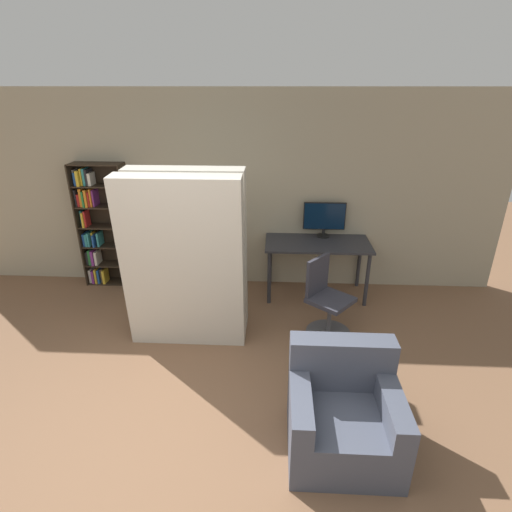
{
  "coord_description": "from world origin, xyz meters",
  "views": [
    {
      "loc": [
        0.91,
        -2.07,
        2.72
      ],
      "look_at": [
        0.7,
        1.8,
        1.05
      ],
      "focal_mm": 28.0,
      "sensor_mm": 36.0,
      "label": 1
    }
  ],
  "objects_px": {
    "office_chair": "(326,304)",
    "armchair": "(342,413)",
    "mattress_far": "(190,252)",
    "monitor": "(324,218)",
    "mattress_near": "(184,265)",
    "bookshelf": "(100,226)"
  },
  "relations": [
    {
      "from": "office_chair",
      "to": "mattress_far",
      "type": "height_order",
      "value": "mattress_far"
    },
    {
      "from": "office_chair",
      "to": "mattress_near",
      "type": "xyz_separation_m",
      "value": [
        -1.57,
        -0.28,
        0.59
      ]
    },
    {
      "from": "office_chair",
      "to": "mattress_far",
      "type": "distance_m",
      "value": 1.68
    },
    {
      "from": "office_chair",
      "to": "armchair",
      "type": "xyz_separation_m",
      "value": [
        -0.04,
        -1.61,
        -0.06
      ]
    },
    {
      "from": "monitor",
      "to": "armchair",
      "type": "height_order",
      "value": "monitor"
    },
    {
      "from": "monitor",
      "to": "mattress_far",
      "type": "bearing_deg",
      "value": -145.94
    },
    {
      "from": "office_chair",
      "to": "armchair",
      "type": "height_order",
      "value": "office_chair"
    },
    {
      "from": "mattress_far",
      "to": "office_chair",
      "type": "bearing_deg",
      "value": -2.87
    },
    {
      "from": "mattress_near",
      "to": "armchair",
      "type": "relative_size",
      "value": 2.28
    },
    {
      "from": "monitor",
      "to": "mattress_near",
      "type": "xyz_separation_m",
      "value": [
        -1.62,
        -1.45,
        -0.09
      ]
    },
    {
      "from": "mattress_far",
      "to": "monitor",
      "type": "bearing_deg",
      "value": 34.06
    },
    {
      "from": "armchair",
      "to": "office_chair",
      "type": "bearing_deg",
      "value": 88.56
    },
    {
      "from": "monitor",
      "to": "mattress_near",
      "type": "height_order",
      "value": "mattress_near"
    },
    {
      "from": "mattress_far",
      "to": "armchair",
      "type": "bearing_deg",
      "value": -47.84
    },
    {
      "from": "bookshelf",
      "to": "mattress_far",
      "type": "relative_size",
      "value": 0.91
    },
    {
      "from": "mattress_near",
      "to": "mattress_far",
      "type": "xyz_separation_m",
      "value": [
        0.0,
        0.35,
        -0.0
      ]
    },
    {
      "from": "bookshelf",
      "to": "mattress_near",
      "type": "relative_size",
      "value": 0.91
    },
    {
      "from": "mattress_far",
      "to": "mattress_near",
      "type": "bearing_deg",
      "value": -90.0
    },
    {
      "from": "monitor",
      "to": "armchair",
      "type": "xyz_separation_m",
      "value": [
        -0.09,
        -2.78,
        -0.73
      ]
    },
    {
      "from": "mattress_near",
      "to": "armchair",
      "type": "height_order",
      "value": "mattress_near"
    },
    {
      "from": "monitor",
      "to": "office_chair",
      "type": "bearing_deg",
      "value": -92.66
    },
    {
      "from": "bookshelf",
      "to": "armchair",
      "type": "distance_m",
      "value": 4.17
    }
  ]
}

